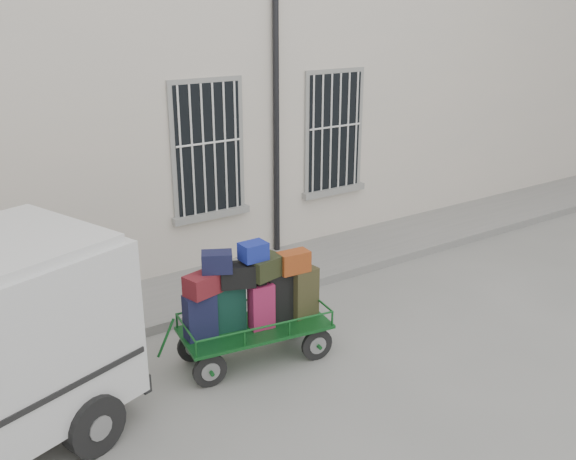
% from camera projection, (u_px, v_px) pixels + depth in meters
% --- Properties ---
extents(ground, '(80.00, 80.00, 0.00)m').
position_uv_depth(ground, '(331.00, 331.00, 9.48)').
color(ground, slate).
rests_on(ground, ground).
extents(building, '(24.00, 5.15, 6.00)m').
position_uv_depth(building, '(166.00, 87.00, 12.77)').
color(building, beige).
rests_on(building, ground).
extents(sidewalk, '(24.00, 1.70, 0.15)m').
position_uv_depth(sidewalk, '(254.00, 277.00, 11.18)').
color(sidewalk, slate).
rests_on(sidewalk, ground).
extents(luggage_cart, '(2.36, 1.18, 1.71)m').
position_uv_depth(luggage_cart, '(253.00, 301.00, 8.44)').
color(luggage_cart, black).
rests_on(luggage_cart, ground).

